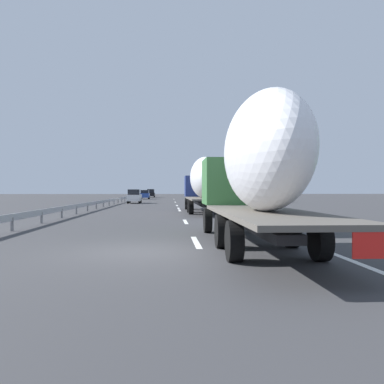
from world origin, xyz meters
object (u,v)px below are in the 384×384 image
car_white_van (134,196)px  car_blue_sedan (145,194)px  truck_lead (203,182)px  truck_trailing (256,167)px  car_black_suv (151,193)px  road_sign (209,188)px

car_white_van → car_blue_sedan: size_ratio=0.96×
truck_lead → truck_trailing: 19.51m
car_black_suv → car_blue_sedan: size_ratio=1.05×
truck_lead → car_white_van: size_ratio=3.31×
car_white_van → car_black_suv: 43.64m
road_sign → truck_lead: bearing=173.3°
truck_trailing → car_black_suv: size_ratio=2.69×
truck_trailing → car_white_van: size_ratio=2.95×
car_white_van → car_blue_sedan: 25.29m
car_blue_sedan → road_sign: size_ratio=1.44×
truck_lead → car_blue_sedan: 48.74m
car_white_van → car_blue_sedan: car_white_van is taller
car_white_van → car_black_suv: car_black_suv is taller
truck_trailing → road_sign: 45.90m
truck_lead → car_blue_sedan: size_ratio=3.19×
truck_lead → car_white_van: truck_lead is taller
truck_lead → road_sign: 26.46m
truck_lead → car_black_suv: 66.89m
car_black_suv → car_blue_sedan: car_black_suv is taller
road_sign → car_white_van: bearing=108.1°
car_black_suv → road_sign: 41.51m
car_white_van → road_sign: size_ratio=1.39×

